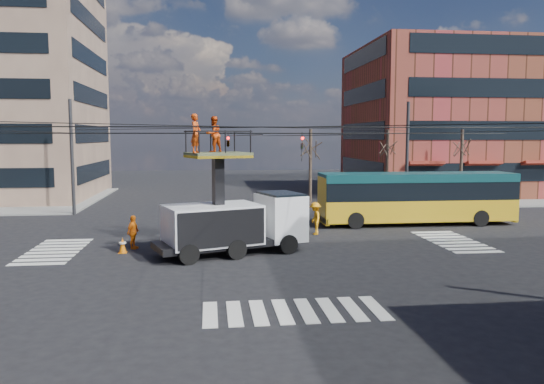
{
  "coord_description": "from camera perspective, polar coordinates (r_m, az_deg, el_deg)",
  "views": [
    {
      "loc": [
        -2.58,
        -25.92,
        5.45
      ],
      "look_at": [
        0.63,
        1.3,
        2.57
      ],
      "focal_mm": 35.0,
      "sensor_mm": 36.0,
      "label": 1
    }
  ],
  "objects": [
    {
      "name": "ground",
      "position": [
        26.61,
        -1.02,
        -5.83
      ],
      "size": [
        120.0,
        120.0,
        0.0
      ],
      "primitive_type": "plane",
      "color": "black",
      "rests_on": "ground"
    },
    {
      "name": "sidewalk_ne",
      "position": [
        52.79,
        19.84,
        -0.22
      ],
      "size": [
        18.0,
        18.0,
        0.12
      ],
      "primitive_type": "cube",
      "color": "slate",
      "rests_on": "ground"
    },
    {
      "name": "crosswalks",
      "position": [
        26.61,
        -1.02,
        -5.81
      ],
      "size": [
        22.4,
        22.4,
        0.02
      ],
      "primitive_type": null,
      "color": "silver",
      "rests_on": "ground"
    },
    {
      "name": "building_ne",
      "position": [
        55.63,
        19.63,
        7.25
      ],
      "size": [
        20.06,
        16.06,
        14.0
      ],
      "color": "brown",
      "rests_on": "ground"
    },
    {
      "name": "overhead_network",
      "position": [
        26.47,
        -1.28,
        3.47
      ],
      "size": [
        24.24,
        24.24,
        8.0
      ],
      "color": "#2D2D30",
      "rests_on": "ground"
    },
    {
      "name": "tree_a",
      "position": [
        40.15,
        4.17,
        4.8
      ],
      "size": [
        2.0,
        2.0,
        6.0
      ],
      "color": "#382B21",
      "rests_on": "ground"
    },
    {
      "name": "tree_b",
      "position": [
        41.7,
        12.32,
        4.72
      ],
      "size": [
        2.0,
        2.0,
        6.0
      ],
      "color": "#382B21",
      "rests_on": "ground"
    },
    {
      "name": "tree_c",
      "position": [
        44.02,
        19.75,
        4.57
      ],
      "size": [
        2.0,
        2.0,
        6.0
      ],
      "color": "#382B21",
      "rests_on": "ground"
    },
    {
      "name": "utility_truck",
      "position": [
        24.69,
        -4.03,
        -1.86
      ],
      "size": [
        7.37,
        4.5,
        6.44
      ],
      "rotation": [
        0.0,
        0.0,
        0.34
      ],
      "color": "black",
      "rests_on": "ground"
    },
    {
      "name": "city_bus",
      "position": [
        34.1,
        15.28,
        -0.49
      ],
      "size": [
        12.07,
        2.7,
        3.2
      ],
      "rotation": [
        0.0,
        0.0,
        -0.0
      ],
      "color": "gold",
      "rests_on": "ground"
    },
    {
      "name": "traffic_cone",
      "position": [
        25.95,
        -15.78,
        -5.52
      ],
      "size": [
        0.36,
        0.36,
        0.75
      ],
      "primitive_type": "cone",
      "color": "orange",
      "rests_on": "ground"
    },
    {
      "name": "worker_ground",
      "position": [
        26.66,
        -14.72,
        -4.21
      ],
      "size": [
        0.73,
        1.04,
        1.65
      ],
      "primitive_type": "imported",
      "rotation": [
        0.0,
        0.0,
        1.19
      ],
      "color": "orange",
      "rests_on": "ground"
    },
    {
      "name": "flagger",
      "position": [
        29.62,
        4.67,
        -2.85
      ],
      "size": [
        0.69,
        1.18,
        1.82
      ],
      "primitive_type": "imported",
      "rotation": [
        0.0,
        0.0,
        -1.56
      ],
      "color": "orange",
      "rests_on": "ground"
    }
  ]
}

